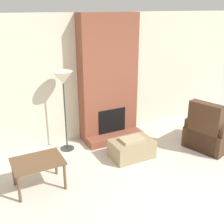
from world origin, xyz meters
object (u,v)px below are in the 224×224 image
(side_table, at_px, (38,164))
(floor_lamp_left, at_px, (63,82))
(ottoman, at_px, (132,148))
(armchair, at_px, (210,133))

(side_table, distance_m, floor_lamp_left, 1.62)
(ottoman, relative_size, side_table, 1.03)
(floor_lamp_left, bearing_deg, side_table, -128.36)
(ottoman, height_order, side_table, side_table)
(side_table, bearing_deg, floor_lamp_left, 51.64)
(armchair, height_order, side_table, armchair)
(ottoman, relative_size, floor_lamp_left, 0.50)
(side_table, xyz_separation_m, floor_lamp_left, (0.81, 1.02, 0.97))
(ottoman, height_order, floor_lamp_left, floor_lamp_left)
(armchair, bearing_deg, ottoman, 61.01)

